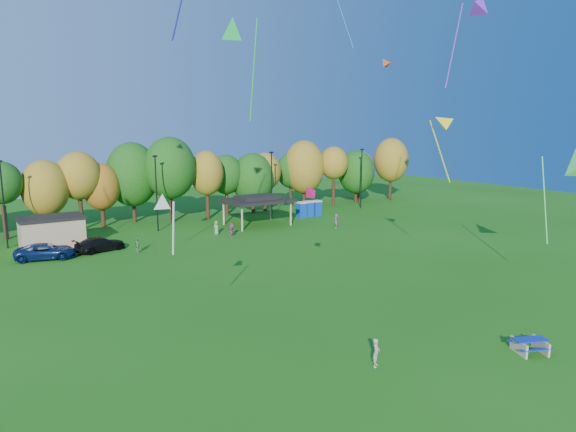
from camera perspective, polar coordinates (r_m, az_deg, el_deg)
ground at (r=29.06m, az=9.25°, el=-15.67°), size 160.00×160.00×0.00m
tree_line at (r=67.19m, az=-18.42°, el=3.85°), size 93.57×10.55×11.15m
lamp_posts at (r=62.90m, az=-14.41°, el=2.73°), size 64.50×0.25×9.09m
utility_building at (r=58.75m, az=-24.77°, el=-1.60°), size 6.30×4.30×3.25m
pavilion at (r=65.26m, az=-3.46°, el=1.80°), size 8.20×6.20×3.77m
porta_potties at (r=71.52m, az=2.33°, el=0.80°), size 3.75×1.32×2.18m
picnic_table at (r=32.46m, az=25.29°, el=-12.80°), size 2.33×2.17×0.81m
kite_flyer at (r=28.26m, az=9.76°, el=-14.73°), size 0.67×0.62×1.54m
car_b at (r=54.53m, az=-25.60°, el=-3.53°), size 4.39×2.15×1.39m
car_c at (r=53.95m, az=-25.33°, el=-3.58°), size 5.89×3.79×1.51m
car_d at (r=55.18m, az=-20.16°, el=-2.96°), size 5.37×3.19×1.46m
far_person_0 at (r=63.71m, az=5.35°, el=-0.56°), size 0.66×0.76×1.77m
far_person_2 at (r=53.21m, az=-16.39°, el=-3.18°), size 0.51×0.94×1.53m
far_person_4 at (r=60.33m, az=-7.97°, el=-1.29°), size 0.66×0.88×1.62m
far_person_5 at (r=58.93m, az=-6.31°, el=-1.53°), size 1.18×1.52×1.61m
kite_2 at (r=34.85m, az=2.39°, el=2.79°), size 1.41×1.16×1.23m
kite_6 at (r=51.65m, az=20.53°, el=21.14°), size 5.21×2.62×8.68m
kite_8 at (r=39.60m, az=16.70°, el=9.94°), size 2.89×2.64×5.46m
kite_11 at (r=61.88m, az=10.72°, el=16.44°), size 1.48×1.69×1.39m
kite_12 at (r=38.36m, az=-6.24°, el=20.05°), size 2.19×4.52×7.54m
kite_13 at (r=26.21m, az=-13.79°, el=1.64°), size 1.23×2.17×3.41m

